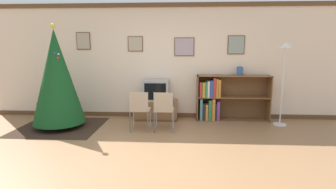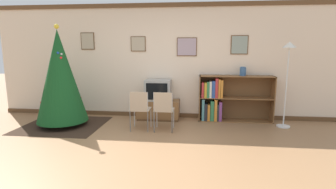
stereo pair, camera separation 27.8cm
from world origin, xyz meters
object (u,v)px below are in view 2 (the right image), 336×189
vase (243,71)px  folding_chair_right (164,109)px  television (158,90)px  bookshelf (222,99)px  christmas_tree (60,76)px  standing_lamp (288,62)px  tv_console (158,110)px  folding_chair_left (140,108)px

vase → folding_chair_right: bearing=-149.7°
television → bookshelf: 1.50m
christmas_tree → bookshelf: size_ratio=1.29×
standing_lamp → folding_chair_right: bearing=-166.7°
television → standing_lamp: (2.77, -0.30, 0.68)m
tv_console → vase: (1.93, 0.08, 0.93)m
folding_chair_left → bookshelf: size_ratio=0.49×
bookshelf → vase: (0.44, 0.03, 0.66)m
christmas_tree → bookshelf: bearing=12.7°
bookshelf → vase: 0.79m
folding_chair_left → television: bearing=74.8°
folding_chair_right → standing_lamp: standing_lamp is taller
christmas_tree → folding_chair_right: 2.33m
television → vase: 1.98m
television → folding_chair_right: bearing=-74.8°
vase → folding_chair_left: bearing=-155.7°
christmas_tree → standing_lamp: size_ratio=1.20×
folding_chair_left → folding_chair_right: bearing=0.0°
tv_console → folding_chair_right: folding_chair_right is taller
vase → tv_console: bearing=-177.6°
christmas_tree → folding_chair_left: size_ratio=2.63×
christmas_tree → tv_console: size_ratio=2.17×
television → vase: vase is taller
christmas_tree → television: size_ratio=3.61×
tv_console → television: size_ratio=1.66×
folding_chair_right → vase: 2.07m
christmas_tree → tv_console: 2.29m
christmas_tree → vase: 4.01m
tv_console → standing_lamp: 3.01m
vase → standing_lamp: (0.84, -0.39, 0.22)m
tv_console → television: 0.47m
tv_console → folding_chair_right: (0.24, -0.90, 0.24)m
folding_chair_left → standing_lamp: (3.01, 0.60, 0.91)m
bookshelf → vase: size_ratio=8.33×
bookshelf → vase: vase is taller
vase → standing_lamp: size_ratio=0.11×
television → folding_chair_right: size_ratio=0.73×
folding_chair_left → tv_console: bearing=74.8°
tv_console → standing_lamp: bearing=-6.3°
television → folding_chair_left: television is taller
bookshelf → folding_chair_right: bearing=-142.5°
standing_lamp → bookshelf: bearing=164.5°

